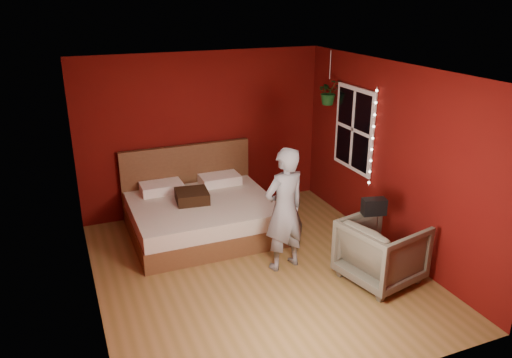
# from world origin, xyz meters

# --- Properties ---
(floor) EXTENTS (4.50, 4.50, 0.00)m
(floor) POSITION_xyz_m (0.00, 0.00, 0.00)
(floor) COLOR olive
(floor) RESTS_ON ground
(room_walls) EXTENTS (4.04, 4.54, 2.62)m
(room_walls) POSITION_xyz_m (0.00, 0.00, 1.68)
(room_walls) COLOR #550C09
(room_walls) RESTS_ON ground
(window) EXTENTS (0.05, 0.97, 1.27)m
(window) POSITION_xyz_m (1.97, 0.90, 1.50)
(window) COLOR white
(window) RESTS_ON room_walls
(fairy_lights) EXTENTS (0.04, 0.04, 1.45)m
(fairy_lights) POSITION_xyz_m (1.94, 0.37, 1.50)
(fairy_lights) COLOR silver
(fairy_lights) RESTS_ON room_walls
(bed) EXTENTS (2.11, 1.79, 1.16)m
(bed) POSITION_xyz_m (-0.33, 1.40, 0.30)
(bed) COLOR brown
(bed) RESTS_ON ground
(person) EXTENTS (0.67, 0.51, 1.66)m
(person) POSITION_xyz_m (0.38, -0.03, 0.83)
(person) COLOR slate
(person) RESTS_ON ground
(armchair) EXTENTS (1.06, 1.04, 0.81)m
(armchair) POSITION_xyz_m (1.37, -0.79, 0.41)
(armchair) COLOR #595546
(armchair) RESTS_ON ground
(handbag) EXTENTS (0.32, 0.21, 0.21)m
(handbag) POSITION_xyz_m (1.37, -0.56, 0.92)
(handbag) COLOR black
(handbag) RESTS_ON armchair
(throw_pillow) EXTENTS (0.51, 0.51, 0.17)m
(throw_pillow) POSITION_xyz_m (-0.46, 1.36, 0.61)
(throw_pillow) COLOR #331C11
(throw_pillow) RESTS_ON bed
(hanging_plant) EXTENTS (0.38, 0.33, 0.84)m
(hanging_plant) POSITION_xyz_m (1.88, 1.54, 1.96)
(hanging_plant) COLOR silver
(hanging_plant) RESTS_ON room_walls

